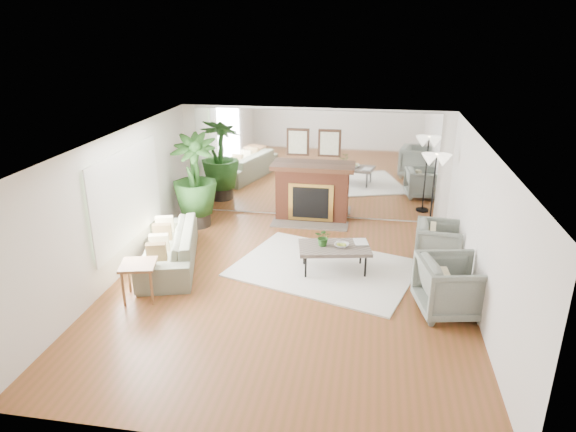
% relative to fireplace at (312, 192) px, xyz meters
% --- Properties ---
extents(ground, '(7.00, 7.00, 0.00)m').
position_rel_fireplace_xyz_m(ground, '(0.00, -3.26, -0.66)').
color(ground, brown).
rests_on(ground, ground).
extents(wall_left, '(0.02, 7.00, 2.50)m').
position_rel_fireplace_xyz_m(wall_left, '(-2.99, -3.26, 0.59)').
color(wall_left, silver).
rests_on(wall_left, ground).
extents(wall_right, '(0.02, 7.00, 2.50)m').
position_rel_fireplace_xyz_m(wall_right, '(2.99, -3.26, 0.59)').
color(wall_right, silver).
rests_on(wall_right, ground).
extents(wall_back, '(6.00, 0.02, 2.50)m').
position_rel_fireplace_xyz_m(wall_back, '(0.00, 0.23, 0.59)').
color(wall_back, silver).
rests_on(wall_back, ground).
extents(mirror_panel, '(5.40, 0.04, 2.40)m').
position_rel_fireplace_xyz_m(mirror_panel, '(0.00, 0.21, 0.59)').
color(mirror_panel, silver).
rests_on(mirror_panel, wall_back).
extents(window_panel, '(0.04, 2.40, 1.50)m').
position_rel_fireplace_xyz_m(window_panel, '(-2.96, -2.86, 0.69)').
color(window_panel, '#B2E09E').
rests_on(window_panel, wall_left).
extents(fireplace, '(1.85, 0.83, 2.05)m').
position_rel_fireplace_xyz_m(fireplace, '(0.00, 0.00, 0.00)').
color(fireplace, brown).
rests_on(fireplace, ground).
extents(area_rug, '(3.64, 3.06, 0.03)m').
position_rel_fireplace_xyz_m(area_rug, '(0.54, -2.46, -0.64)').
color(area_rug, white).
rests_on(area_rug, ground).
extents(coffee_table, '(1.37, 0.96, 0.50)m').
position_rel_fireplace_xyz_m(coffee_table, '(0.72, -2.53, -0.20)').
color(coffee_table, '#685D52').
rests_on(coffee_table, ground).
extents(sofa, '(1.55, 2.54, 0.69)m').
position_rel_fireplace_xyz_m(sofa, '(-2.31, -2.74, -0.31)').
color(sofa, gray).
rests_on(sofa, ground).
extents(armchair_back, '(0.91, 0.89, 0.75)m').
position_rel_fireplace_xyz_m(armchair_back, '(2.60, -1.73, -0.28)').
color(armchair_back, gray).
rests_on(armchair_back, ground).
extents(armchair_front, '(1.15, 1.13, 0.89)m').
position_rel_fireplace_xyz_m(armchair_front, '(2.60, -3.61, -0.21)').
color(armchair_front, gray).
rests_on(armchair_front, ground).
extents(side_table, '(0.66, 0.66, 0.62)m').
position_rel_fireplace_xyz_m(side_table, '(-2.30, -4.00, -0.14)').
color(side_table, '#8F5C39').
rests_on(side_table, ground).
extents(potted_ficus, '(1.08, 1.08, 2.04)m').
position_rel_fireplace_xyz_m(potted_ficus, '(-2.46, -0.75, 0.43)').
color(potted_ficus, black).
rests_on(potted_ficus, ground).
extents(floor_lamp, '(0.58, 0.32, 1.80)m').
position_rel_fireplace_xyz_m(floor_lamp, '(2.54, -0.65, 0.87)').
color(floor_lamp, black).
rests_on(floor_lamp, ground).
extents(tabletop_plant, '(0.33, 0.30, 0.33)m').
position_rel_fireplace_xyz_m(tabletop_plant, '(0.52, -2.53, 0.01)').
color(tabletop_plant, '#295A21').
rests_on(tabletop_plant, coffee_table).
extents(fruit_bowl, '(0.29, 0.29, 0.06)m').
position_rel_fireplace_xyz_m(fruit_bowl, '(0.84, -2.53, -0.13)').
color(fruit_bowl, '#8F5C39').
rests_on(fruit_bowl, coffee_table).
extents(book, '(0.30, 0.36, 0.02)m').
position_rel_fireplace_xyz_m(book, '(1.06, -2.32, -0.15)').
color(book, '#8F5C39').
rests_on(book, coffee_table).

